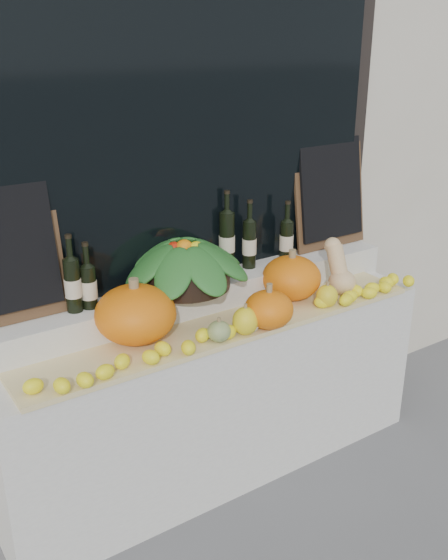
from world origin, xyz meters
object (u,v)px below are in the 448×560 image
at_px(butternut_squash, 339,271).
at_px(produce_bowl, 185,263).
at_px(wine_bottle_tall, 227,241).
at_px(pumpkin_right, 291,278).
at_px(pumpkin_left, 136,314).

bearing_deg(butternut_squash, produce_bowl, 162.60).
relative_size(butternut_squash, wine_bottle_tall, 0.68).
bearing_deg(pumpkin_right, wine_bottle_tall, 136.31).
distance_m(pumpkin_left, produce_bowl, 0.40).
height_order(pumpkin_left, butternut_squash, butternut_squash).
xyz_separation_m(pumpkin_left, butternut_squash, (1.15, -0.09, -0.01)).
height_order(pumpkin_left, wine_bottle_tall, wine_bottle_tall).
bearing_deg(pumpkin_right, pumpkin_left, 179.17).
distance_m(pumpkin_right, produce_bowl, 0.58).
relative_size(pumpkin_right, wine_bottle_tall, 0.72).
distance_m(pumpkin_left, pumpkin_right, 0.89).
bearing_deg(wine_bottle_tall, produce_bowl, -167.16).
relative_size(pumpkin_left, produce_bowl, 0.54).
bearing_deg(wine_bottle_tall, pumpkin_right, -43.69).
height_order(pumpkin_right, wine_bottle_tall, wine_bottle_tall).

